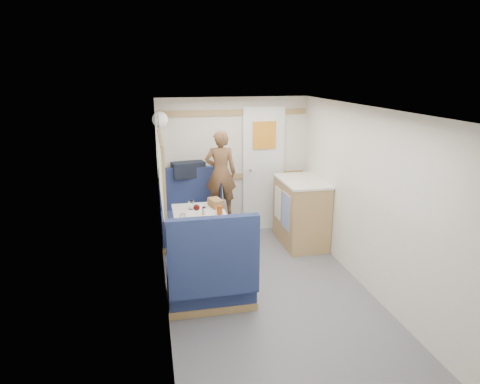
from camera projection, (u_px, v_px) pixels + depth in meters
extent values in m
plane|color=#515156|center=(275.00, 305.00, 4.46)|extent=(4.50, 4.50, 0.00)
plane|color=silver|center=(280.00, 111.00, 3.90)|extent=(4.50, 4.50, 0.00)
cube|color=silver|center=(233.00, 166.00, 6.30)|extent=(2.20, 0.02, 2.00)
cube|color=silver|center=(164.00, 223.00, 3.96)|extent=(0.02, 4.50, 2.00)
cube|color=silver|center=(380.00, 208.00, 4.40)|extent=(0.02, 4.50, 2.00)
cube|color=#9B7746|center=(234.00, 176.00, 6.32)|extent=(2.15, 0.02, 0.08)
cube|color=#9B7746|center=(233.00, 113.00, 6.06)|extent=(2.15, 0.02, 0.08)
cube|color=#A7AF95|center=(161.00, 172.00, 4.84)|extent=(0.04, 1.30, 0.72)
cube|color=white|center=(263.00, 170.00, 6.38)|extent=(0.62, 0.04, 1.86)
cube|color=orange|center=(264.00, 135.00, 6.21)|extent=(0.34, 0.03, 0.40)
cylinder|color=silver|center=(250.00, 170.00, 6.28)|extent=(0.04, 0.10, 0.04)
cube|color=white|center=(200.00, 216.00, 5.07)|extent=(0.62, 0.92, 0.04)
cylinder|color=silver|center=(201.00, 243.00, 5.17)|extent=(0.08, 0.08, 0.66)
cylinder|color=silver|center=(202.00, 268.00, 5.26)|extent=(0.36, 0.36, 0.03)
cube|color=navy|center=(194.00, 229.00, 5.96)|extent=(0.88, 0.50, 0.45)
cube|color=navy|center=(191.00, 195.00, 6.10)|extent=(0.88, 0.10, 0.80)
cube|color=#9B7746|center=(195.00, 242.00, 6.01)|extent=(0.90, 0.52, 0.08)
cube|color=navy|center=(210.00, 283.00, 4.45)|extent=(0.88, 0.50, 0.45)
cube|color=navy|center=(214.00, 257.00, 4.07)|extent=(0.88, 0.10, 0.80)
cube|color=#9B7746|center=(211.00, 299.00, 4.50)|extent=(0.90, 0.52, 0.08)
cube|color=#9B7746|center=(190.00, 178.00, 6.08)|extent=(0.90, 0.14, 0.04)
sphere|color=white|center=(160.00, 119.00, 5.51)|extent=(0.20, 0.20, 0.20)
cube|color=#9B7746|center=(301.00, 213.00, 5.95)|extent=(0.54, 0.90, 0.90)
cube|color=silver|center=(302.00, 181.00, 5.83)|extent=(0.56, 0.92, 0.03)
cube|color=#5972B2|center=(286.00, 211.00, 5.70)|extent=(0.01, 0.30, 0.48)
cube|color=silver|center=(278.00, 203.00, 6.04)|extent=(0.01, 0.28, 0.44)
imported|color=brown|center=(221.00, 173.00, 5.77)|extent=(0.46, 0.34, 1.15)
cube|color=black|center=(188.00, 170.00, 6.04)|extent=(0.49, 0.30, 0.22)
cube|color=silver|center=(220.00, 221.00, 4.81)|extent=(0.34, 0.39, 0.02)
sphere|color=#D46209|center=(219.00, 209.00, 5.09)|extent=(0.07, 0.07, 0.07)
cube|color=#E9D786|center=(203.00, 218.00, 4.83)|extent=(0.13, 0.10, 0.04)
cylinder|color=white|center=(197.00, 218.00, 4.92)|extent=(0.06, 0.06, 0.01)
cylinder|color=white|center=(197.00, 214.00, 4.91)|extent=(0.01, 0.01, 0.10)
sphere|color=#420708|center=(197.00, 208.00, 4.89)|extent=(0.08, 0.08, 0.08)
cylinder|color=silver|center=(183.00, 219.00, 4.73)|extent=(0.07, 0.07, 0.11)
cylinder|color=silver|center=(191.00, 205.00, 5.23)|extent=(0.07, 0.07, 0.11)
cylinder|color=brown|center=(220.00, 210.00, 5.04)|extent=(0.07, 0.07, 0.11)
cylinder|color=black|center=(204.00, 211.00, 5.02)|extent=(0.04, 0.04, 0.10)
cylinder|color=white|center=(205.00, 212.00, 4.99)|extent=(0.03, 0.03, 0.09)
cube|color=brown|center=(216.00, 203.00, 5.32)|extent=(0.18, 0.26, 0.10)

